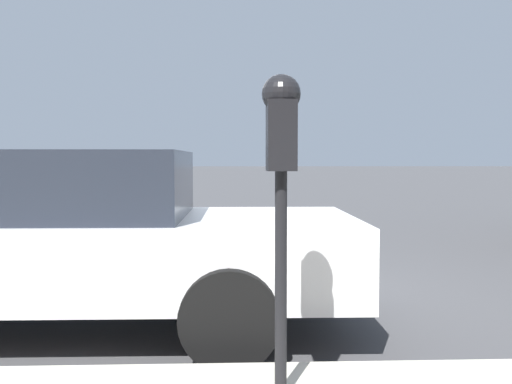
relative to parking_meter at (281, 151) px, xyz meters
The scene contains 3 objects.
ground_plane 3.09m from the parking_meter, 13.98° to the left, with size 220.00×220.00×0.00m, color #424244.
parking_meter is the anchor object (origin of this frame).
car_white 2.61m from the parking_meter, 47.05° to the left, with size 2.05×5.02×1.39m.
Camera 1 is at (-5.60, -0.42, 1.32)m, focal length 42.00 mm.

